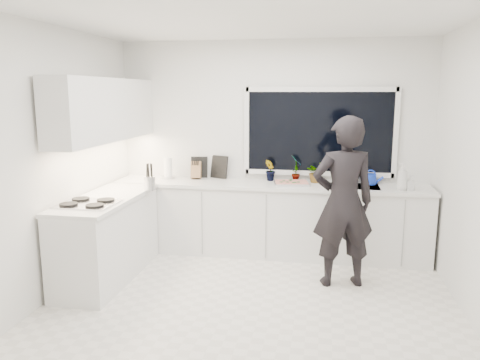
# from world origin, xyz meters

# --- Properties ---
(floor) EXTENTS (4.00, 3.50, 0.02)m
(floor) POSITION_xyz_m (0.00, 0.00, -0.01)
(floor) COLOR beige
(floor) RESTS_ON ground
(wall_back) EXTENTS (4.00, 0.02, 2.70)m
(wall_back) POSITION_xyz_m (0.00, 1.76, 1.35)
(wall_back) COLOR white
(wall_back) RESTS_ON ground
(wall_left) EXTENTS (0.02, 3.50, 2.70)m
(wall_left) POSITION_xyz_m (-2.01, 0.00, 1.35)
(wall_left) COLOR white
(wall_left) RESTS_ON ground
(ceiling) EXTENTS (4.00, 3.50, 0.02)m
(ceiling) POSITION_xyz_m (0.00, 0.00, 2.71)
(ceiling) COLOR white
(ceiling) RESTS_ON wall_back
(window) EXTENTS (1.80, 0.02, 1.00)m
(window) POSITION_xyz_m (0.60, 1.73, 1.55)
(window) COLOR black
(window) RESTS_ON wall_back
(base_cabinets_back) EXTENTS (3.92, 0.58, 0.88)m
(base_cabinets_back) POSITION_xyz_m (0.00, 1.45, 0.44)
(base_cabinets_back) COLOR white
(base_cabinets_back) RESTS_ON floor
(base_cabinets_left) EXTENTS (0.58, 1.60, 0.88)m
(base_cabinets_left) POSITION_xyz_m (-1.67, 0.35, 0.44)
(base_cabinets_left) COLOR white
(base_cabinets_left) RESTS_ON floor
(countertop_back) EXTENTS (3.94, 0.62, 0.04)m
(countertop_back) POSITION_xyz_m (0.00, 1.44, 0.90)
(countertop_back) COLOR silver
(countertop_back) RESTS_ON base_cabinets_back
(countertop_left) EXTENTS (0.62, 1.60, 0.04)m
(countertop_left) POSITION_xyz_m (-1.67, 0.35, 0.90)
(countertop_left) COLOR silver
(countertop_left) RESTS_ON base_cabinets_left
(upper_cabinets) EXTENTS (0.34, 2.10, 0.70)m
(upper_cabinets) POSITION_xyz_m (-1.79, 0.70, 1.85)
(upper_cabinets) COLOR white
(upper_cabinets) RESTS_ON wall_left
(sink) EXTENTS (0.58, 0.42, 0.14)m
(sink) POSITION_xyz_m (1.05, 1.45, 0.87)
(sink) COLOR silver
(sink) RESTS_ON countertop_back
(faucet) EXTENTS (0.03, 0.03, 0.22)m
(faucet) POSITION_xyz_m (1.05, 1.65, 1.03)
(faucet) COLOR silver
(faucet) RESTS_ON countertop_back
(stovetop) EXTENTS (0.56, 0.48, 0.03)m
(stovetop) POSITION_xyz_m (-1.69, -0.00, 0.94)
(stovetop) COLOR black
(stovetop) RESTS_ON countertop_left
(person) EXTENTS (0.75, 0.59, 1.82)m
(person) POSITION_xyz_m (0.88, 0.61, 0.91)
(person) COLOR black
(person) RESTS_ON floor
(pizza_tray) EXTENTS (0.48, 0.38, 0.03)m
(pizza_tray) POSITION_xyz_m (0.28, 1.42, 0.94)
(pizza_tray) COLOR silver
(pizza_tray) RESTS_ON countertop_back
(pizza) EXTENTS (0.43, 0.34, 0.01)m
(pizza) POSITION_xyz_m (0.28, 1.42, 0.95)
(pizza) COLOR red
(pizza) RESTS_ON pizza_tray
(watering_can) EXTENTS (0.17, 0.17, 0.13)m
(watering_can) POSITION_xyz_m (1.24, 1.61, 0.98)
(watering_can) COLOR #1538CA
(watering_can) RESTS_ON countertop_back
(paper_towel_roll) EXTENTS (0.12, 0.12, 0.26)m
(paper_towel_roll) POSITION_xyz_m (-1.36, 1.55, 1.05)
(paper_towel_roll) COLOR white
(paper_towel_roll) RESTS_ON countertop_back
(knife_block) EXTENTS (0.14, 0.12, 0.22)m
(knife_block) POSITION_xyz_m (-0.98, 1.59, 1.03)
(knife_block) COLOR olive
(knife_block) RESTS_ON countertop_back
(utensil_crock) EXTENTS (0.16, 0.16, 0.16)m
(utensil_crock) POSITION_xyz_m (-1.33, 0.80, 1.00)
(utensil_crock) COLOR silver
(utensil_crock) RESTS_ON countertop_left
(picture_frame_large) EXTENTS (0.22, 0.05, 0.28)m
(picture_frame_large) POSITION_xyz_m (-0.97, 1.69, 1.06)
(picture_frame_large) COLOR black
(picture_frame_large) RESTS_ON countertop_back
(picture_frame_small) EXTENTS (0.24, 0.12, 0.30)m
(picture_frame_small) POSITION_xyz_m (-0.69, 1.69, 1.07)
(picture_frame_small) COLOR black
(picture_frame_small) RESTS_ON countertop_back
(herb_plants) EXTENTS (1.14, 0.32, 0.34)m
(herb_plants) POSITION_xyz_m (0.50, 1.61, 1.06)
(herb_plants) COLOR #26662D
(herb_plants) RESTS_ON countertop_back
(soap_bottles) EXTENTS (0.21, 0.16, 0.32)m
(soap_bottles) POSITION_xyz_m (1.59, 1.30, 1.06)
(soap_bottles) COLOR #D8BF66
(soap_bottles) RESTS_ON countertop_back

